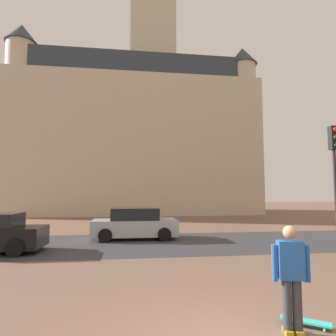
{
  "coord_description": "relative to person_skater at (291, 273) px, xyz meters",
  "views": [
    {
      "loc": [
        -1.69,
        -4.03,
        2.26
      ],
      "look_at": [
        0.29,
        10.83,
        3.58
      ],
      "focal_mm": 31.09,
      "sensor_mm": 36.0,
      "label": 1
    }
  ],
  "objects": [
    {
      "name": "ground_plane",
      "position": [
        -0.96,
        9.43,
        -0.96
      ],
      "size": [
        120.0,
        120.0,
        0.0
      ],
      "primitive_type": "plane",
      "color": "brown"
    },
    {
      "name": "street_asphalt_strip",
      "position": [
        -0.96,
        8.88,
        -0.96
      ],
      "size": [
        120.0,
        6.18,
        0.0
      ],
      "primitive_type": "cube",
      "color": "#38383D",
      "rests_on": "ground_plane"
    },
    {
      "name": "landmark_building",
      "position": [
        -1.68,
        30.18,
        8.88
      ],
      "size": [
        26.96,
        12.35,
        36.11
      ],
      "color": "beige",
      "rests_on": "ground_plane"
    },
    {
      "name": "person_skater",
      "position": [
        0.0,
        0.0,
        0.0
      ],
      "size": [
        0.6,
        0.36,
        1.73
      ],
      "color": "#333338",
      "rests_on": "ground_plane"
    },
    {
      "name": "skateboard",
      "position": [
        0.35,
        0.21,
        -0.88
      ],
      "size": [
        0.77,
        0.62,
        0.11
      ],
      "color": "#36D8CC",
      "rests_on": "ground_plane"
    },
    {
      "name": "car_silver",
      "position": [
        -2.35,
        10.24,
        -0.23
      ],
      "size": [
        4.19,
        2.02,
        1.54
      ],
      "color": "#B2B2BC",
      "rests_on": "ground_plane"
    },
    {
      "name": "traffic_light_pole",
      "position": [
        4.94,
        5.25,
        2.38
      ],
      "size": [
        0.28,
        0.34,
        4.79
      ],
      "color": "black",
      "rests_on": "ground_plane"
    }
  ]
}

